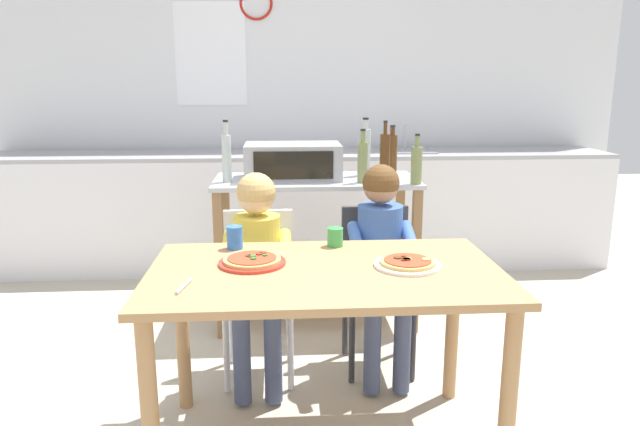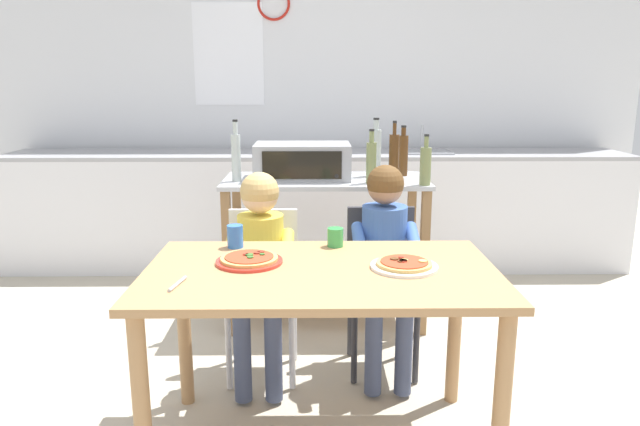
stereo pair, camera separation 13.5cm
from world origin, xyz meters
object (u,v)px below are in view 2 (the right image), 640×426
Objects in this scene: kitchen_island_cart at (325,226)px; bottle_tall_green_wine at (236,156)px; bottle_clear_vinegar at (376,151)px; drinking_cup_blue at (235,236)px; bottle_dark_olive_oil at (403,154)px; dining_chair_right at (382,276)px; serving_spoon at (177,284)px; child_in_blue_striped_shirt at (385,249)px; dining_chair_left at (263,280)px; dining_table at (321,296)px; child_in_yellow_shirt at (260,254)px; bottle_squat_spirits at (371,161)px; drinking_cup_green at (335,237)px; toaster_oven at (302,161)px; pizza_plate_white at (404,265)px; bottle_brown_beer at (425,165)px; bottle_slim_sauce at (394,157)px; pizza_plate_red_rimmed at (249,260)px.

kitchen_island_cart is 3.40× the size of bottle_tall_green_wine.
drinking_cup_blue is (-0.71, -1.10, -0.23)m from bottle_clear_vinegar.
bottle_dark_olive_oil is 0.37× the size of dining_chair_right.
kitchen_island_cart is 1.57m from serving_spoon.
child_in_blue_striped_shirt is at bearing -39.06° from bottle_tall_green_wine.
dining_chair_left is at bearing 173.08° from child_in_blue_striped_shirt.
child_in_blue_striped_shirt is (0.32, 0.58, 0.02)m from dining_table.
child_in_yellow_shirt is at bearing -125.82° from bottle_clear_vinegar.
dining_chair_right is at bearing -105.70° from bottle_dark_olive_oil.
bottle_squat_spirits reaches higher than child_in_yellow_shirt.
bottle_tall_green_wine is 0.26× the size of dining_table.
drinking_cup_blue is at bearing -178.76° from drinking_cup_green.
child_in_yellow_shirt is 12.53× the size of drinking_cup_green.
kitchen_island_cart is at bearing -7.08° from toaster_oven.
kitchen_island_cart is 1.33m from pizza_plate_white.
bottle_dark_olive_oil reaches higher than bottle_brown_beer.
child_in_blue_striped_shirt reaches higher than pizza_plate_white.
bottle_slim_sauce is 0.33× the size of child_in_blue_striped_shirt.
kitchen_island_cart reaches higher than drinking_cup_blue.
bottle_squat_spirits is at bearing 58.62° from serving_spoon.
bottle_clear_vinegar is 0.26m from bottle_squat_spirits.
bottle_tall_green_wine is 1.36m from dining_table.
child_in_yellow_shirt is at bearing -74.74° from bottle_tall_green_wine.
serving_spoon reaches higher than dining_table.
bottle_slim_sauce is 1.03m from dining_chair_left.
child_in_yellow_shirt is (-0.87, -0.55, -0.34)m from bottle_brown_beer.
bottle_dark_olive_oil is 0.92m from child_in_blue_striped_shirt.
bottle_clear_vinegar is 0.41m from bottle_brown_beer.
bottle_squat_spirits is 0.86× the size of bottle_tall_green_wine.
dining_chair_left is (-0.28, 0.65, -0.16)m from dining_table.
pizza_plate_white is (-0.11, -1.16, -0.26)m from bottle_slim_sauce.
bottle_slim_sauce reaches higher than bottle_brown_beer.
dining_table is (-0.35, -1.40, -0.39)m from bottle_clear_vinegar.
dining_chair_left is 0.58m from drinking_cup_green.
bottle_tall_green_wine reaches higher than pizza_plate_red_rimmed.
drinking_cup_green is (0.35, 0.23, 0.03)m from pizza_plate_red_rimmed.
bottle_clear_vinegar is 0.99× the size of bottle_tall_green_wine.
serving_spoon is (-1.02, -1.58, -0.25)m from bottle_dark_olive_oil.
bottle_brown_beer is 0.34m from bottle_dark_olive_oil.
dining_table is at bearing -68.93° from bottle_tall_green_wine.
bottle_squat_spirits is (-0.13, -0.02, -0.02)m from bottle_slim_sauce.
child_in_yellow_shirt is 0.60m from child_in_blue_striped_shirt.
serving_spoon is at bearing -105.29° from dining_chair_left.
bottle_clear_vinegar is at bearing 87.35° from dining_chair_right.
drinking_cup_green is 0.75m from serving_spoon.
serving_spoon is (-0.93, -1.34, -0.27)m from bottle_slim_sauce.
dining_table is (-0.04, -1.29, 0.05)m from kitchen_island_cart.
bottle_slim_sauce reaches higher than kitchen_island_cart.
pizza_plate_red_rimmed is 0.42m from drinking_cup_green.
pizza_plate_red_rimmed is (-0.60, -0.62, 0.29)m from dining_chair_right.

